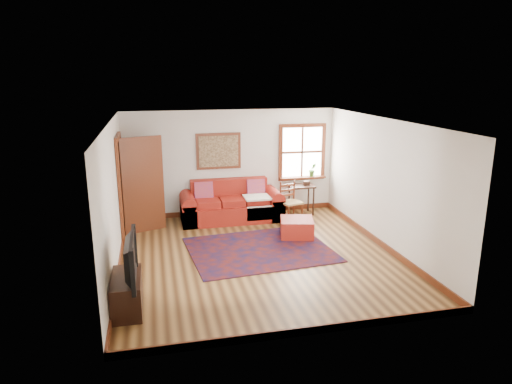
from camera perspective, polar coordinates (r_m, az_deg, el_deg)
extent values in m
plane|color=#492B13|center=(8.60, 0.18, -7.99)|extent=(5.50, 5.50, 0.00)
cube|color=silver|center=(10.84, -3.12, 3.65)|extent=(5.00, 0.04, 2.50)
cube|color=silver|center=(5.69, 6.54, -6.68)|extent=(5.00, 0.04, 2.50)
cube|color=silver|center=(8.03, -17.45, -0.91)|extent=(0.04, 5.50, 2.50)
cube|color=silver|center=(9.09, 15.73, 0.98)|extent=(0.04, 5.50, 2.50)
cube|color=white|center=(7.99, 0.20, 8.81)|extent=(5.00, 5.50, 0.04)
cube|color=#622A15|center=(11.11, -3.02, -2.40)|extent=(5.00, 0.03, 0.12)
cube|color=#622A15|center=(8.42, -16.73, -8.74)|extent=(0.03, 5.50, 0.12)
cube|color=#622A15|center=(9.42, 15.15, -6.08)|extent=(0.03, 5.50, 0.12)
cube|color=white|center=(11.21, 5.75, 5.00)|extent=(1.00, 0.02, 1.20)
cube|color=#622A15|center=(11.11, 5.86, 8.27)|extent=(1.18, 0.06, 0.09)
cube|color=#622A15|center=(11.32, 5.69, 1.77)|extent=(1.18, 0.06, 0.09)
cube|color=#622A15|center=(11.04, 3.09, 4.90)|extent=(0.09, 0.06, 1.20)
cube|color=#622A15|center=(11.38, 8.39, 5.06)|extent=(0.09, 0.06, 1.20)
cube|color=#622A15|center=(11.20, 5.78, 4.99)|extent=(1.00, 0.04, 0.05)
cube|color=#622A15|center=(11.25, 5.81, 1.82)|extent=(1.15, 0.20, 0.04)
imported|color=#366B25|center=(11.28, 7.07, 2.77)|extent=(0.18, 0.15, 0.33)
cube|color=black|center=(9.63, -16.63, 0.29)|extent=(0.02, 0.90, 2.05)
cube|color=#622A15|center=(9.15, -16.62, -0.45)|extent=(0.06, 0.09, 2.05)
cube|color=#622A15|center=(10.11, -16.31, 0.97)|extent=(0.06, 0.09, 2.05)
cube|color=#622A15|center=(9.44, -16.92, 6.60)|extent=(0.06, 1.08, 0.09)
cube|color=#622A15|center=(9.90, -13.93, 0.85)|extent=(0.86, 0.35, 2.05)
cube|color=silver|center=(9.88, -13.96, 1.42)|extent=(0.56, 0.22, 1.33)
cube|color=#622A15|center=(10.71, -4.71, 5.12)|extent=(1.05, 0.04, 0.85)
cube|color=tan|center=(10.68, -4.68, 5.10)|extent=(0.92, 0.03, 0.72)
cube|color=#52120B|center=(8.88, 0.45, -7.19)|extent=(2.83, 2.35, 0.02)
cube|color=maroon|center=(10.59, -3.05, -2.47)|extent=(2.32, 0.96, 0.40)
cube|color=maroon|center=(10.80, -3.40, 0.37)|extent=(1.81, 0.26, 0.50)
cube|color=maroon|center=(10.46, -8.46, -2.54)|extent=(0.32, 0.96, 0.50)
cube|color=maroon|center=(10.78, 2.19, -1.86)|extent=(0.32, 0.96, 0.50)
cube|color=#D34E1D|center=(10.55, -6.55, 0.13)|extent=(0.42, 0.21, 0.44)
cube|color=#D34E1D|center=(10.75, -0.02, 0.50)|extent=(0.42, 0.21, 0.44)
cube|color=silver|center=(10.42, 0.12, -0.67)|extent=(0.59, 0.53, 0.04)
cube|color=maroon|center=(9.56, 5.12, -4.48)|extent=(0.81, 0.81, 0.38)
cube|color=black|center=(10.96, 5.72, 0.73)|extent=(0.59, 0.44, 0.04)
cylinder|color=black|center=(10.81, 4.74, -1.39)|extent=(0.04, 0.04, 0.67)
cylinder|color=black|center=(10.97, 7.19, -1.23)|extent=(0.04, 0.04, 0.67)
cylinder|color=black|center=(11.15, 4.18, -0.89)|extent=(0.04, 0.04, 0.67)
cylinder|color=black|center=(11.30, 6.56, -0.74)|extent=(0.04, 0.04, 0.67)
cube|color=tan|center=(10.42, 4.44, -1.30)|extent=(0.52, 0.51, 0.04)
cylinder|color=#622A15|center=(10.25, 4.08, -2.96)|extent=(0.04, 0.04, 0.44)
cylinder|color=#622A15|center=(10.44, 5.78, -2.66)|extent=(0.04, 0.04, 0.44)
cylinder|color=#622A15|center=(10.46, 3.07, -1.21)|extent=(0.04, 0.04, 0.92)
cylinder|color=#622A15|center=(10.65, 4.76, -0.95)|extent=(0.04, 0.04, 0.92)
cube|color=#622A15|center=(10.49, 3.95, 0.25)|extent=(0.36, 0.13, 0.28)
cube|color=black|center=(6.94, -15.83, -12.08)|extent=(0.42, 0.92, 0.51)
imported|color=black|center=(6.61, -16.04, -8.04)|extent=(0.15, 1.11, 0.64)
cylinder|color=silver|center=(7.18, -15.48, -8.13)|extent=(0.12, 0.12, 0.18)
cylinder|color=#FFA53F|center=(7.19, -15.46, -8.35)|extent=(0.07, 0.07, 0.12)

